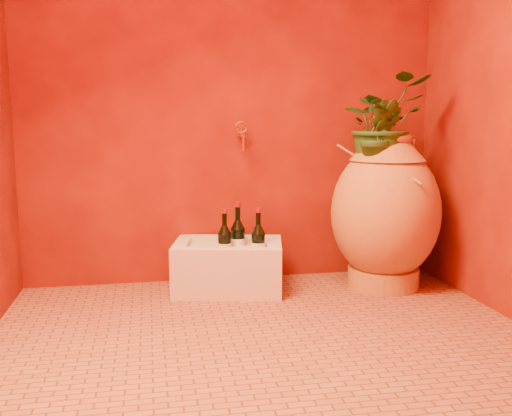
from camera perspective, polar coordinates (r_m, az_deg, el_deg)
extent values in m
plane|color=brown|center=(2.68, 0.92, -12.77)|extent=(2.50, 2.50, 0.00)
cube|color=#5E0C05|center=(3.48, -2.43, 13.22)|extent=(2.50, 0.02, 2.50)
cylinder|color=#B47632|center=(3.50, 12.59, -6.72)|extent=(0.54, 0.54, 0.12)
ellipsoid|color=#B47632|center=(3.41, 12.81, -0.46)|extent=(0.82, 0.82, 0.79)
cone|color=#B47632|center=(3.37, 13.02, 5.69)|extent=(0.57, 0.57, 0.12)
torus|color=#B47632|center=(3.37, 13.07, 6.86)|extent=(0.35, 0.35, 0.05)
cylinder|color=olive|center=(3.30, 12.03, 3.72)|extent=(0.41, 0.26, 0.29)
cylinder|color=olive|center=(3.26, 13.50, 4.21)|extent=(0.19, 0.38, 0.19)
cylinder|color=olive|center=(3.35, 15.11, 4.56)|extent=(0.20, 0.28, 0.24)
cube|color=beige|center=(3.33, -2.80, -6.07)|extent=(0.69, 0.53, 0.26)
cube|color=beige|center=(3.46, -3.21, -3.05)|extent=(0.62, 0.20, 0.03)
cube|color=beige|center=(3.13, -2.40, -4.31)|extent=(0.62, 0.20, 0.03)
cube|color=beige|center=(3.27, -7.47, -3.82)|extent=(0.13, 0.27, 0.03)
cube|color=beige|center=(3.34, 1.73, -3.47)|extent=(0.13, 0.27, 0.03)
cylinder|color=black|center=(3.27, 0.22, -4.14)|extent=(0.08, 0.08, 0.18)
cone|color=black|center=(3.24, 0.23, -2.11)|extent=(0.08, 0.08, 0.05)
cylinder|color=black|center=(3.23, 0.23, -1.04)|extent=(0.03, 0.03, 0.07)
cylinder|color=maroon|center=(3.22, 0.23, -0.23)|extent=(0.03, 0.03, 0.03)
cylinder|color=silver|center=(3.27, 0.22, -4.14)|extent=(0.08, 0.08, 0.08)
cylinder|color=black|center=(3.33, -1.83, -3.76)|extent=(0.08, 0.08, 0.20)
cone|color=black|center=(3.31, -1.84, -1.63)|extent=(0.08, 0.08, 0.05)
cylinder|color=black|center=(3.30, -1.85, -0.50)|extent=(0.03, 0.03, 0.08)
cylinder|color=maroon|center=(3.29, -1.85, 0.35)|extent=(0.03, 0.03, 0.03)
cylinder|color=silver|center=(3.33, -1.83, -3.76)|extent=(0.09, 0.09, 0.09)
cylinder|color=black|center=(3.26, -3.15, -4.20)|extent=(0.08, 0.08, 0.18)
cone|color=black|center=(3.23, -3.17, -2.18)|extent=(0.08, 0.08, 0.05)
cylinder|color=black|center=(3.22, -3.18, -1.11)|extent=(0.03, 0.03, 0.07)
cylinder|color=maroon|center=(3.22, -3.18, -0.31)|extent=(0.03, 0.03, 0.03)
cylinder|color=silver|center=(3.26, -3.15, -4.20)|extent=(0.08, 0.08, 0.08)
cylinder|color=#AA6827|center=(3.41, -1.46, 7.20)|extent=(0.02, 0.15, 0.02)
cylinder|color=#AA6827|center=(3.34, -1.25, 6.45)|extent=(0.02, 0.02, 0.08)
torus|color=#AA6827|center=(3.41, -1.46, 8.07)|extent=(0.07, 0.01, 0.07)
cylinder|color=#AA6827|center=(3.41, -1.46, 7.64)|extent=(0.01, 0.01, 0.05)
imported|color=#224F1C|center=(3.38, 12.50, 8.27)|extent=(0.59, 0.55, 0.55)
imported|color=#224F1C|center=(3.27, 12.29, 7.07)|extent=(0.28, 0.26, 0.40)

